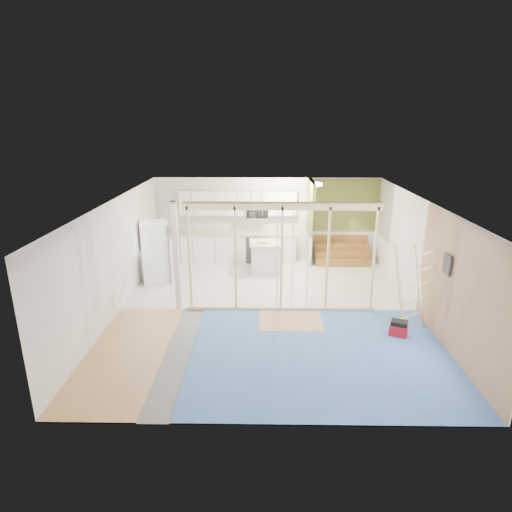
{
  "coord_description": "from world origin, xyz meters",
  "views": [
    {
      "loc": [
        -0.13,
        -9.25,
        4.31
      ],
      "look_at": [
        -0.29,
        0.6,
        1.15
      ],
      "focal_mm": 30.0,
      "sensor_mm": 36.0,
      "label": 1
    }
  ],
  "objects_px": {
    "fridge": "(156,252)",
    "ladder": "(412,286)",
    "toolbox": "(399,329)",
    "island": "(265,257)"
  },
  "relations": [
    {
      "from": "fridge",
      "to": "island",
      "type": "xyz_separation_m",
      "value": [
        3.01,
        0.83,
        -0.39
      ]
    },
    {
      "from": "fridge",
      "to": "toolbox",
      "type": "xyz_separation_m",
      "value": [
        5.76,
        -3.08,
        -0.68
      ]
    },
    {
      "from": "island",
      "to": "ladder",
      "type": "relative_size",
      "value": 0.51
    },
    {
      "from": "fridge",
      "to": "toolbox",
      "type": "bearing_deg",
      "value": -43.54
    },
    {
      "from": "fridge",
      "to": "ladder",
      "type": "relative_size",
      "value": 0.88
    },
    {
      "from": "island",
      "to": "toolbox",
      "type": "distance_m",
      "value": 4.79
    },
    {
      "from": "island",
      "to": "toolbox",
      "type": "xyz_separation_m",
      "value": [
        2.75,
        -3.91,
        -0.29
      ]
    },
    {
      "from": "island",
      "to": "ladder",
      "type": "bearing_deg",
      "value": -51.35
    },
    {
      "from": "fridge",
      "to": "toolbox",
      "type": "relative_size",
      "value": 3.88
    },
    {
      "from": "toolbox",
      "to": "ladder",
      "type": "height_order",
      "value": "ladder"
    }
  ]
}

